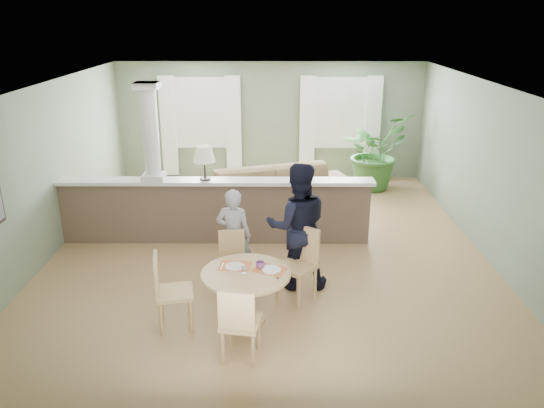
{
  "coord_description": "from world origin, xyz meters",
  "views": [
    {
      "loc": [
        0.11,
        -8.19,
        3.71
      ],
      "look_at": [
        0.07,
        -1.0,
        1.12
      ],
      "focal_mm": 35.0,
      "sensor_mm": 36.0,
      "label": 1
    }
  ],
  "objects_px": {
    "dining_table": "(247,282)",
    "sofa": "(278,193)",
    "chair_side": "(168,288)",
    "child_person": "(234,235)",
    "houseplant": "(374,152)",
    "chair_far_boy": "(232,258)",
    "chair_far_man": "(300,260)",
    "man_person": "(297,226)",
    "chair_near": "(239,321)"
  },
  "relations": [
    {
      "from": "dining_table",
      "to": "chair_near",
      "type": "height_order",
      "value": "chair_near"
    },
    {
      "from": "dining_table",
      "to": "chair_side",
      "type": "bearing_deg",
      "value": -170.12
    },
    {
      "from": "chair_near",
      "to": "chair_side",
      "type": "distance_m",
      "value": 1.15
    },
    {
      "from": "houseplant",
      "to": "man_person",
      "type": "distance_m",
      "value": 4.92
    },
    {
      "from": "dining_table",
      "to": "chair_far_boy",
      "type": "xyz_separation_m",
      "value": [
        -0.24,
        0.84,
        -0.07
      ]
    },
    {
      "from": "chair_side",
      "to": "child_person",
      "type": "distance_m",
      "value": 1.47
    },
    {
      "from": "houseplant",
      "to": "man_person",
      "type": "height_order",
      "value": "man_person"
    },
    {
      "from": "dining_table",
      "to": "man_person",
      "type": "distance_m",
      "value": 1.21
    },
    {
      "from": "sofa",
      "to": "dining_table",
      "type": "height_order",
      "value": "sofa"
    },
    {
      "from": "chair_near",
      "to": "chair_side",
      "type": "relative_size",
      "value": 0.96
    },
    {
      "from": "sofa",
      "to": "chair_far_boy",
      "type": "height_order",
      "value": "sofa"
    },
    {
      "from": "dining_table",
      "to": "man_person",
      "type": "relative_size",
      "value": 0.61
    },
    {
      "from": "houseplant",
      "to": "child_person",
      "type": "distance_m",
      "value": 5.2
    },
    {
      "from": "sofa",
      "to": "chair_near",
      "type": "height_order",
      "value": "chair_near"
    },
    {
      "from": "chair_far_boy",
      "to": "chair_near",
      "type": "bearing_deg",
      "value": -91.69
    },
    {
      "from": "dining_table",
      "to": "chair_side",
      "type": "height_order",
      "value": "chair_side"
    },
    {
      "from": "chair_far_boy",
      "to": "chair_side",
      "type": "bearing_deg",
      "value": -133.86
    },
    {
      "from": "chair_side",
      "to": "dining_table",
      "type": "bearing_deg",
      "value": -91.59
    },
    {
      "from": "houseplant",
      "to": "dining_table",
      "type": "distance_m",
      "value": 6.06
    },
    {
      "from": "chair_far_boy",
      "to": "chair_far_man",
      "type": "distance_m",
      "value": 0.98
    },
    {
      "from": "child_person",
      "to": "man_person",
      "type": "bearing_deg",
      "value": 179.54
    },
    {
      "from": "dining_table",
      "to": "chair_far_man",
      "type": "relative_size",
      "value": 1.11
    },
    {
      "from": "dining_table",
      "to": "chair_far_boy",
      "type": "height_order",
      "value": "chair_far_boy"
    },
    {
      "from": "chair_far_man",
      "to": "chair_near",
      "type": "xyz_separation_m",
      "value": [
        -0.73,
        -1.45,
        -0.04
      ]
    },
    {
      "from": "chair_side",
      "to": "child_person",
      "type": "xyz_separation_m",
      "value": [
        0.72,
        1.27,
        0.16
      ]
    },
    {
      "from": "chair_far_man",
      "to": "chair_side",
      "type": "relative_size",
      "value": 1.03
    },
    {
      "from": "sofa",
      "to": "chair_near",
      "type": "distance_m",
      "value": 4.67
    },
    {
      "from": "chair_far_boy",
      "to": "child_person",
      "type": "height_order",
      "value": "child_person"
    },
    {
      "from": "chair_side",
      "to": "child_person",
      "type": "bearing_deg",
      "value": -40.96
    },
    {
      "from": "chair_side",
      "to": "man_person",
      "type": "height_order",
      "value": "man_person"
    },
    {
      "from": "chair_far_boy",
      "to": "chair_far_man",
      "type": "xyz_separation_m",
      "value": [
        0.94,
        -0.25,
        0.09
      ]
    },
    {
      "from": "houseplant",
      "to": "chair_side",
      "type": "height_order",
      "value": "houseplant"
    },
    {
      "from": "chair_far_man",
      "to": "chair_side",
      "type": "bearing_deg",
      "value": -116.54
    },
    {
      "from": "dining_table",
      "to": "child_person",
      "type": "xyz_separation_m",
      "value": [
        -0.24,
        1.1,
        0.16
      ]
    },
    {
      "from": "sofa",
      "to": "child_person",
      "type": "relative_size",
      "value": 2.14
    },
    {
      "from": "houseplant",
      "to": "dining_table",
      "type": "height_order",
      "value": "houseplant"
    },
    {
      "from": "sofa",
      "to": "dining_table",
      "type": "distance_m",
      "value": 3.81
    },
    {
      "from": "houseplant",
      "to": "chair_far_boy",
      "type": "height_order",
      "value": "houseplant"
    },
    {
      "from": "chair_far_man",
      "to": "man_person",
      "type": "height_order",
      "value": "man_person"
    },
    {
      "from": "chair_far_man",
      "to": "man_person",
      "type": "xyz_separation_m",
      "value": [
        -0.03,
        0.35,
        0.36
      ]
    },
    {
      "from": "child_person",
      "to": "man_person",
      "type": "xyz_separation_m",
      "value": [
        0.91,
        -0.16,
        0.21
      ]
    },
    {
      "from": "child_person",
      "to": "chair_side",
      "type": "bearing_deg",
      "value": 70.01
    },
    {
      "from": "chair_far_boy",
      "to": "houseplant",
      "type": "bearing_deg",
      "value": 50.46
    },
    {
      "from": "chair_near",
      "to": "chair_far_boy",
      "type": "bearing_deg",
      "value": -73.88
    },
    {
      "from": "sofa",
      "to": "man_person",
      "type": "distance_m",
      "value": 2.9
    },
    {
      "from": "chair_far_boy",
      "to": "child_person",
      "type": "relative_size",
      "value": 0.61
    },
    {
      "from": "dining_table",
      "to": "chair_near",
      "type": "bearing_deg",
      "value": -92.56
    },
    {
      "from": "chair_far_man",
      "to": "child_person",
      "type": "bearing_deg",
      "value": -169.75
    },
    {
      "from": "chair_near",
      "to": "houseplant",
      "type": "bearing_deg",
      "value": -102.91
    },
    {
      "from": "dining_table",
      "to": "sofa",
      "type": "bearing_deg",
      "value": 83.75
    }
  ]
}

